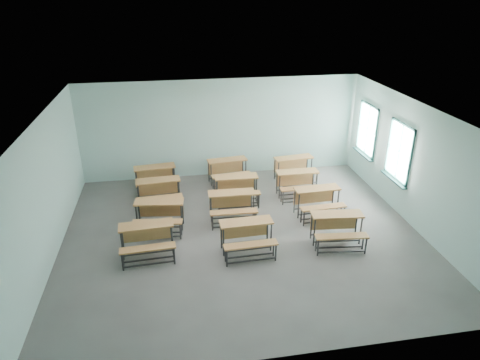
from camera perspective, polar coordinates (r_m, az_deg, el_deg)
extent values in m
cube|color=slate|center=(11.04, 0.38, -7.38)|extent=(9.00, 8.00, 0.02)
cube|color=white|center=(9.73, 0.44, 8.93)|extent=(9.00, 8.00, 0.02)
cube|color=silver|center=(13.99, -2.49, 6.92)|extent=(9.00, 0.02, 3.20)
cube|color=silver|center=(6.91, 6.40, -13.33)|extent=(9.00, 0.02, 3.20)
cube|color=silver|center=(10.54, -24.51, -1.47)|extent=(0.02, 8.00, 3.20)
cube|color=silver|center=(11.87, 22.38, 1.75)|extent=(0.02, 8.00, 3.20)
cube|color=#194642|center=(14.36, 16.24, 3.57)|extent=(0.06, 1.20, 0.06)
cube|color=#194642|center=(13.91, 16.98, 9.50)|extent=(0.06, 1.20, 0.06)
cube|color=#194642|center=(13.63, 17.61, 5.73)|extent=(0.06, 0.06, 1.60)
cube|color=#194642|center=(14.60, 15.66, 7.19)|extent=(0.06, 0.06, 1.60)
cube|color=#194642|center=(14.11, 16.60, 6.49)|extent=(0.04, 0.04, 1.48)
cube|color=#194642|center=(14.11, 16.60, 6.49)|extent=(0.04, 1.08, 0.04)
cube|color=#194642|center=(14.36, 16.07, 3.34)|extent=(0.14, 1.28, 0.04)
cube|color=white|center=(14.12, 16.69, 6.49)|extent=(0.01, 1.08, 1.48)
cube|color=#194642|center=(12.73, 19.96, 0.34)|extent=(0.06, 1.20, 0.06)
cube|color=#194642|center=(12.22, 20.99, 6.95)|extent=(0.06, 1.20, 0.06)
cube|color=#194642|center=(12.00, 21.74, 2.60)|extent=(0.06, 0.06, 1.60)
cube|color=#194642|center=(12.92, 19.26, 4.49)|extent=(0.06, 0.06, 1.60)
cube|color=#194642|center=(12.45, 20.46, 3.58)|extent=(0.04, 0.04, 1.48)
cube|color=#194642|center=(12.45, 20.46, 3.58)|extent=(0.04, 1.08, 0.04)
cube|color=#194642|center=(12.73, 19.76, 0.09)|extent=(0.14, 1.28, 0.04)
cube|color=white|center=(12.47, 20.56, 3.58)|extent=(0.01, 1.08, 1.48)
cube|color=#AF753F|center=(10.20, -12.44, -5.90)|extent=(1.27, 0.48, 0.04)
cube|color=#AF753F|center=(10.53, -12.31, -6.87)|extent=(1.19, 0.08, 0.43)
cylinder|color=#303235|center=(10.29, -15.43, -8.51)|extent=(0.04, 0.04, 0.74)
cylinder|color=#303235|center=(10.26, -9.00, -7.94)|extent=(0.04, 0.04, 0.74)
cylinder|color=#303235|center=(10.57, -15.39, -7.55)|extent=(0.04, 0.04, 0.74)
cylinder|color=#303235|center=(10.55, -9.15, -6.99)|extent=(0.04, 0.04, 0.74)
cube|color=#303235|center=(10.40, -12.09, -9.47)|extent=(1.15, 0.09, 0.03)
cube|color=#303235|center=(10.68, -12.15, -8.49)|extent=(1.15, 0.09, 0.03)
cube|color=#AF753F|center=(9.93, -12.21, -8.87)|extent=(1.26, 0.33, 0.04)
cylinder|color=#303235|center=(10.01, -15.39, -10.58)|extent=(0.04, 0.04, 0.43)
cylinder|color=#303235|center=(9.98, -8.75, -9.99)|extent=(0.04, 0.04, 0.43)
cylinder|color=#303235|center=(10.17, -15.37, -9.95)|extent=(0.04, 0.04, 0.43)
cylinder|color=#303235|center=(10.15, -8.84, -9.37)|extent=(0.04, 0.04, 0.43)
cube|color=#303235|center=(10.06, -12.00, -10.92)|extent=(1.15, 0.09, 0.03)
cube|color=#303235|center=(10.22, -12.04, -10.29)|extent=(1.15, 0.09, 0.03)
cube|color=#AF753F|center=(10.09, 0.83, -5.62)|extent=(1.26, 0.46, 0.04)
cube|color=#AF753F|center=(10.41, 0.59, -6.61)|extent=(1.19, 0.06, 0.43)
cylinder|color=#303235|center=(10.06, -2.20, -8.34)|extent=(0.04, 0.04, 0.74)
cylinder|color=#303235|center=(10.28, 4.16, -7.62)|extent=(0.04, 0.04, 0.74)
cylinder|color=#303235|center=(10.34, -2.51, -7.35)|extent=(0.04, 0.04, 0.74)
cylinder|color=#303235|center=(10.55, 3.68, -6.68)|extent=(0.04, 0.04, 0.74)
cube|color=#303235|center=(10.30, 1.01, -9.23)|extent=(1.15, 0.07, 0.03)
cube|color=#303235|center=(10.57, 0.61, -8.25)|extent=(1.15, 0.07, 0.03)
cube|color=#AF753F|center=(9.84, 1.45, -8.61)|extent=(1.26, 0.30, 0.04)
cylinder|color=#303235|center=(9.79, -1.75, -10.44)|extent=(0.04, 0.04, 0.43)
cylinder|color=#303235|center=(10.01, 4.81, -9.64)|extent=(0.04, 0.04, 0.43)
cylinder|color=#303235|center=(9.95, -1.95, -9.80)|extent=(0.04, 0.04, 0.43)
cylinder|color=#303235|center=(10.17, 4.49, -9.04)|extent=(0.04, 0.04, 0.43)
cube|color=#303235|center=(9.96, 1.56, -10.68)|extent=(1.15, 0.07, 0.03)
cube|color=#303235|center=(10.12, 1.30, -10.05)|extent=(1.15, 0.07, 0.03)
cube|color=#AF753F|center=(10.67, 12.83, -4.49)|extent=(1.29, 0.54, 0.04)
cube|color=#AF753F|center=(10.99, 12.41, -5.46)|extent=(1.18, 0.14, 0.43)
cylinder|color=#303235|center=(10.58, 9.88, -6.92)|extent=(0.04, 0.04, 0.74)
cylinder|color=#303235|center=(10.90, 15.79, -6.55)|extent=(0.04, 0.04, 0.74)
cylinder|color=#303235|center=(10.86, 9.49, -6.01)|extent=(0.04, 0.04, 0.74)
cylinder|color=#303235|center=(11.17, 15.25, -5.68)|extent=(0.04, 0.04, 0.74)
cube|color=#303235|center=(10.86, 12.75, -7.94)|extent=(1.14, 0.15, 0.03)
cube|color=#303235|center=(11.13, 12.29, -7.03)|extent=(1.14, 0.15, 0.03)
cube|color=#AF753F|center=(10.42, 13.42, -7.31)|extent=(1.27, 0.39, 0.04)
cylinder|color=#303235|center=(10.31, 10.36, -8.89)|extent=(0.04, 0.04, 0.43)
cylinder|color=#303235|center=(10.64, 16.43, -8.45)|extent=(0.04, 0.04, 0.43)
cylinder|color=#303235|center=(10.47, 10.11, -8.30)|extent=(0.04, 0.04, 0.43)
cylinder|color=#303235|center=(10.79, 16.09, -7.89)|extent=(0.04, 0.04, 0.43)
cube|color=#303235|center=(10.53, 13.37, -9.29)|extent=(1.14, 0.15, 0.03)
cube|color=#303235|center=(10.69, 13.08, -8.70)|extent=(1.14, 0.15, 0.03)
cube|color=#AF753F|center=(11.19, -10.76, -2.86)|extent=(1.29, 0.58, 0.04)
cube|color=#AF753F|center=(11.51, -10.50, -3.83)|extent=(1.18, 0.18, 0.43)
cylinder|color=#303235|center=(11.33, -13.59, -5.02)|extent=(0.04, 0.04, 0.74)
cylinder|color=#303235|center=(11.15, -7.80, -5.01)|extent=(0.04, 0.04, 0.74)
cylinder|color=#303235|center=(11.62, -13.29, -4.22)|extent=(0.04, 0.04, 0.74)
cylinder|color=#303235|center=(11.44, -7.65, -4.19)|extent=(0.04, 0.04, 0.74)
cube|color=#303235|center=(11.36, -10.61, -6.19)|extent=(1.14, 0.18, 0.03)
cube|color=#303235|center=(11.64, -10.39, -5.36)|extent=(1.14, 0.18, 0.03)
cube|color=#AF753F|center=(10.90, -10.98, -5.52)|extent=(1.27, 0.42, 0.04)
cylinder|color=#303235|center=(11.04, -13.91, -6.82)|extent=(0.04, 0.04, 0.43)
cylinder|color=#303235|center=(10.86, -7.95, -6.84)|extent=(0.04, 0.04, 0.43)
cylinder|color=#303235|center=(11.21, -13.73, -6.29)|extent=(0.04, 0.04, 0.43)
cylinder|color=#303235|center=(11.03, -7.86, -6.31)|extent=(0.04, 0.04, 0.43)
cube|color=#303235|center=(11.01, -10.90, -7.43)|extent=(1.14, 0.18, 0.03)
cube|color=#303235|center=(11.17, -10.76, -6.89)|extent=(1.14, 0.18, 0.03)
cube|color=#AF753F|center=(11.46, -1.14, -1.72)|extent=(1.26, 0.46, 0.04)
cube|color=#AF753F|center=(11.77, -1.23, -2.70)|extent=(1.19, 0.06, 0.43)
cylinder|color=#303235|center=(11.45, -3.87, -4.01)|extent=(0.04, 0.04, 0.74)
cylinder|color=#303235|center=(11.56, 1.80, -3.65)|extent=(0.04, 0.04, 0.74)
cylinder|color=#303235|center=(11.74, -4.00, -3.24)|extent=(0.04, 0.04, 0.74)
cylinder|color=#303235|center=(11.85, 1.54, -2.89)|extent=(0.04, 0.04, 0.74)
cube|color=#303235|center=(11.62, -1.01, -4.98)|extent=(1.15, 0.07, 0.03)
cube|color=#303235|center=(11.91, -1.21, -4.20)|extent=(1.15, 0.07, 0.03)
cube|color=#AF753F|center=(11.16, -0.82, -4.27)|extent=(1.26, 0.30, 0.04)
cylinder|color=#303235|center=(11.15, -3.68, -5.76)|extent=(0.04, 0.04, 0.43)
cylinder|color=#303235|center=(11.27, 2.15, -5.36)|extent=(0.04, 0.04, 0.43)
cylinder|color=#303235|center=(11.32, -3.76, -5.25)|extent=(0.04, 0.04, 0.43)
cylinder|color=#303235|center=(11.44, 1.99, -4.87)|extent=(0.04, 0.04, 0.43)
cube|color=#303235|center=(11.26, -0.74, -6.15)|extent=(1.15, 0.07, 0.03)
cube|color=#303235|center=(11.43, -0.87, -5.65)|extent=(1.15, 0.07, 0.03)
cube|color=#AF753F|center=(11.88, 10.26, -1.14)|extent=(1.27, 0.48, 0.04)
cube|color=#AF753F|center=(12.18, 9.81, -2.11)|extent=(1.19, 0.08, 0.43)
cylinder|color=#303235|center=(11.72, 7.83, -3.48)|extent=(0.04, 0.04, 0.74)
cylinder|color=#303235|center=(12.14, 12.92, -2.87)|extent=(0.04, 0.04, 0.74)
cylinder|color=#303235|center=(11.99, 7.29, -2.76)|extent=(0.04, 0.04, 0.74)
cylinder|color=#303235|center=(12.40, 12.29, -2.19)|extent=(0.04, 0.04, 0.74)
cube|color=#303235|center=(12.04, 10.32, -4.29)|extent=(1.15, 0.09, 0.03)
cube|color=#303235|center=(12.31, 9.74, -3.57)|extent=(1.15, 0.09, 0.03)
cube|color=#AF753F|center=(11.61, 11.07, -3.56)|extent=(1.26, 0.32, 0.04)
cylinder|color=#303235|center=(11.44, 8.51, -5.15)|extent=(0.04, 0.04, 0.43)
cylinder|color=#303235|center=(11.87, 13.71, -4.46)|extent=(0.04, 0.04, 0.43)
cylinder|color=#303235|center=(11.60, 8.17, -4.68)|extent=(0.04, 0.04, 0.43)
cylinder|color=#303235|center=(12.02, 13.31, -4.02)|extent=(0.04, 0.04, 0.43)
cube|color=#303235|center=(11.71, 11.11, -5.37)|extent=(1.15, 0.09, 0.03)
cube|color=#303235|center=(11.86, 10.74, -4.91)|extent=(1.15, 0.09, 0.03)
cube|color=#AF753F|center=(12.41, -10.89, -0.03)|extent=(1.28, 0.50, 0.04)
cube|color=#AF753F|center=(12.72, -10.84, -0.99)|extent=(1.19, 0.10, 0.43)
cylinder|color=#303235|center=(12.43, -13.33, -2.24)|extent=(0.04, 0.04, 0.74)
cylinder|color=#303235|center=(12.46, -8.08, -1.72)|extent=(0.04, 0.04, 0.74)
cylinder|color=#303235|center=(12.73, -13.37, -1.59)|extent=(0.04, 0.04, 0.74)
cylinder|color=#303235|center=(12.76, -8.25, -1.07)|extent=(0.04, 0.04, 0.74)
cube|color=#303235|center=(12.55, -10.61, -3.07)|extent=(1.14, 0.11, 0.03)
cube|color=#303235|center=(12.84, -10.71, -2.40)|extent=(1.14, 0.11, 0.03)
cube|color=#AF753F|center=(12.09, -10.62, -2.33)|extent=(1.26, 0.35, 0.04)
cylinder|color=#303235|center=(12.11, -13.21, -3.79)|extent=(0.04, 0.04, 0.43)
cylinder|color=#303235|center=(12.14, -7.81, -3.24)|extent=(0.04, 0.04, 0.43)
cylinder|color=#303235|center=(12.28, -13.23, -3.36)|extent=(0.04, 0.04, 0.43)
cylinder|color=#303235|center=(12.32, -7.92, -2.83)|extent=(0.04, 0.04, 0.43)
cube|color=#303235|center=(12.17, -10.46, -4.07)|extent=(1.14, 0.11, 0.03)
cube|color=#303235|center=(12.35, -10.52, -3.64)|extent=(1.14, 0.11, 0.03)
cube|color=#AF753F|center=(12.42, -0.52, 0.44)|extent=(1.26, 0.45, 0.04)
cube|color=#AF753F|center=(12.73, -0.63, -0.51)|extent=(1.19, 0.05, 0.43)
cylinder|color=#303235|center=(12.38, -3.03, -1.67)|extent=(0.04, 0.04, 0.74)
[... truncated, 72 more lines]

